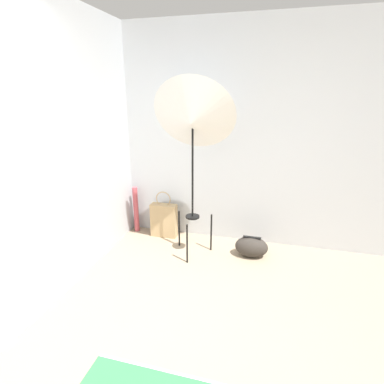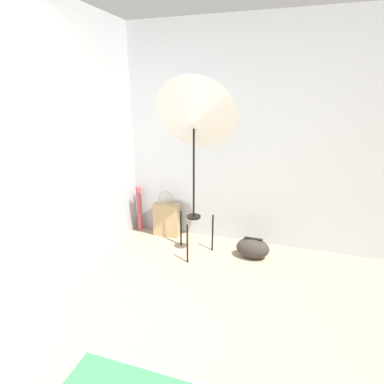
# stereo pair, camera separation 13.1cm
# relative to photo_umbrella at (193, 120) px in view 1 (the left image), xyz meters

# --- Properties ---
(wall_back) EXTENTS (8.00, 0.05, 2.60)m
(wall_back) POSITION_rel_photo_umbrella_xyz_m (0.36, 0.51, -0.24)
(wall_back) COLOR #B7BCC1
(wall_back) RESTS_ON ground_plane
(wall_side_left) EXTENTS (0.05, 8.00, 2.60)m
(wall_side_left) POSITION_rel_photo_umbrella_xyz_m (-1.01, -1.01, -0.24)
(wall_side_left) COLOR #B7BCC1
(wall_side_left) RESTS_ON ground_plane
(photo_umbrella) EXTENTS (0.89, 0.61, 1.98)m
(photo_umbrella) POSITION_rel_photo_umbrella_xyz_m (0.00, 0.00, 0.00)
(photo_umbrella) COLOR black
(photo_umbrella) RESTS_ON ground_plane
(tote_bag) EXTENTS (0.34, 0.13, 0.62)m
(tote_bag) POSITION_rel_photo_umbrella_xyz_m (-0.47, 0.32, -1.31)
(tote_bag) COLOR tan
(tote_bag) RESTS_ON ground_plane
(duffel_bag) EXTENTS (0.37, 0.24, 0.24)m
(duffel_bag) POSITION_rel_photo_umbrella_xyz_m (0.68, 0.10, -1.42)
(duffel_bag) COLOR #332D28
(duffel_bag) RESTS_ON ground_plane
(paper_roll) EXTENTS (0.07, 0.07, 0.62)m
(paper_roll) POSITION_rel_photo_umbrella_xyz_m (-0.89, 0.37, -1.23)
(paper_roll) COLOR #BC4C56
(paper_roll) RESTS_ON ground_plane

